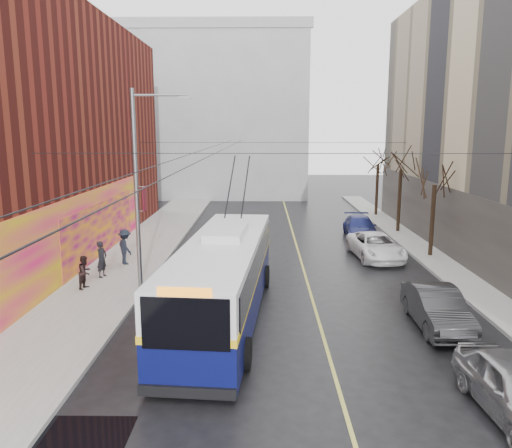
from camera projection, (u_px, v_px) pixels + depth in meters
The scene contains 19 objects.
ground at pixel (287, 408), 13.14m from camera, with size 140.00×140.00×0.00m, color black.
sidewalk_left at pixel (117, 275), 25.02m from camera, with size 4.00×60.00×0.15m, color gray.
sidewalk_right at pixel (456, 276), 24.81m from camera, with size 2.00×60.00×0.15m, color gray.
lane_line at pixel (303, 266), 26.88m from camera, with size 0.12×50.00×0.01m, color #BFB74C.
building_far at pixel (215, 114), 55.75m from camera, with size 20.50×12.10×18.00m.
streetlight_pole at pixel (140, 184), 22.15m from camera, with size 2.65×0.60×9.00m.
catenary_wires at pixel (228, 149), 26.53m from camera, with size 18.00×60.00×0.22m.
tree_near at pixel (436, 171), 27.83m from camera, with size 3.20×3.20×6.40m.
tree_mid at pixel (401, 159), 34.65m from camera, with size 3.20×3.20×6.68m.
tree_far at pixel (378, 155), 41.55m from camera, with size 3.20×3.20×6.57m.
pigeons_flying at pixel (219, 134), 20.71m from camera, with size 5.80×2.58×2.16m.
trolleybus at pixel (223, 277), 19.11m from camera, with size 3.71×12.79×5.99m.
parked_car_b at pixel (437, 308), 18.44m from camera, with size 1.57×4.51×1.49m, color #28292B.
parked_car_c at pixel (376, 246), 28.42m from camera, with size 2.36×5.13×1.42m, color white.
parked_car_d at pixel (360, 227), 33.86m from camera, with size 2.01×4.95×1.44m, color navy.
following_car at pixel (212, 242), 28.97m from camera, with size 1.91×4.76×1.62m, color #B6B5BA.
pedestrian_a at pixel (102, 259), 24.25m from camera, with size 0.65×0.43×1.79m, color black.
pedestrian_b at pixel (85, 272), 22.50m from camera, with size 0.74×0.58×1.52m, color black.
pedestrian_c at pixel (125, 247), 26.60m from camera, with size 1.22×0.70×1.89m, color black.
Camera 1 is at (-0.68, -12.02, 7.23)m, focal length 35.00 mm.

